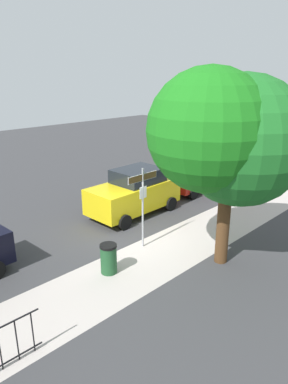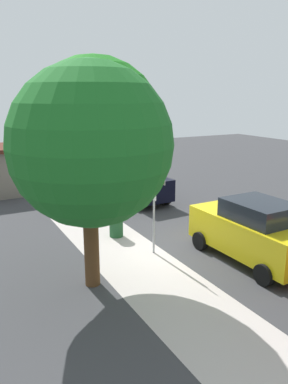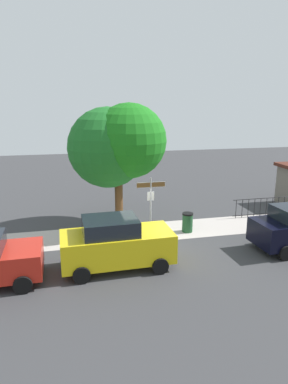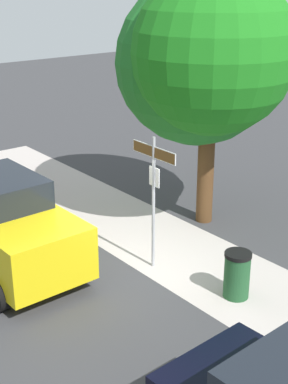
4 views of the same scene
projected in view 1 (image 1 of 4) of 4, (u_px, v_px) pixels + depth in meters
The scene contains 7 objects.
ground_plane at pixel (140, 240), 13.47m from camera, with size 60.00×60.00×0.00m, color #38383A.
sidewalk_strip at pixel (124, 273), 11.26m from camera, with size 24.00×2.60×0.00m, color #B4A9A3.
street_sign at pixel (143, 194), 12.36m from camera, with size 1.37×0.07×2.98m.
shade_tree at pixel (231, 138), 10.79m from camera, with size 4.98×4.48×6.34m.
car_red at pixel (195, 173), 19.19m from camera, with size 4.07×2.19×1.80m.
car_yellow at pixel (135, 192), 15.75m from camera, with size 4.36×2.18×2.05m.
trash_bin at pixel (109, 259), 11.17m from camera, with size 0.55×0.55×0.98m.
Camera 1 is at (8.50, 8.69, 6.09)m, focal length 32.94 mm.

